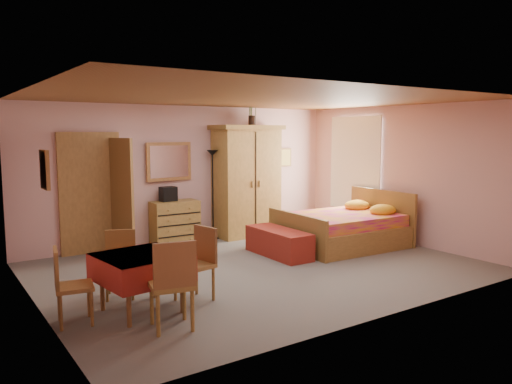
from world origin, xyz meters
TOP-DOWN VIEW (x-y plane):
  - floor at (0.00, 0.00)m, footprint 6.50×6.50m
  - ceiling at (0.00, 0.00)m, footprint 6.50×6.50m
  - wall_back at (0.00, 2.50)m, footprint 6.50×0.10m
  - wall_front at (0.00, -2.50)m, footprint 6.50×0.10m
  - wall_left at (-3.25, 0.00)m, footprint 0.10×5.00m
  - wall_right at (3.25, 0.00)m, footprint 0.10×5.00m
  - doorway at (-1.90, 2.47)m, footprint 1.06×0.12m
  - window at (3.21, 1.20)m, footprint 0.08×1.40m
  - picture_left at (-3.22, -0.60)m, footprint 0.04×0.32m
  - picture_back at (2.35, 2.47)m, footprint 0.30×0.04m
  - chest_of_drawers at (-0.42, 2.24)m, footprint 0.88×0.46m
  - wall_mirror at (-0.42, 2.45)m, footprint 0.92×0.10m
  - stereo at (-0.52, 2.29)m, footprint 0.30×0.22m
  - floor_lamp at (0.42, 2.28)m, footprint 0.25×0.25m
  - wardrobe at (1.15, 2.18)m, footprint 1.44×0.77m
  - sunflower_vase at (1.33, 2.25)m, footprint 0.22×0.22m
  - bed at (2.06, 0.39)m, footprint 2.22×1.79m
  - bench at (0.68, 0.46)m, footprint 0.53×1.36m
  - dining_table at (-2.25, -0.79)m, footprint 1.04×1.04m
  - chair_south at (-2.18, -1.44)m, footprint 0.53×0.53m
  - chair_north at (-2.29, -0.14)m, footprint 0.50×0.50m
  - chair_west at (-3.00, -0.74)m, footprint 0.45×0.45m
  - chair_east at (-1.57, -0.78)m, footprint 0.49×0.49m

SIDE VIEW (x-z plane):
  - floor at x=0.00m, z-range 0.00..0.00m
  - bench at x=0.68m, z-range 0.00..0.45m
  - dining_table at x=-2.25m, z-range 0.00..0.68m
  - chest_of_drawers at x=-0.42m, z-range 0.00..0.82m
  - chair_north at x=-2.29m, z-range 0.00..0.84m
  - chair_west at x=-3.00m, z-range 0.00..0.85m
  - chair_east at x=-1.57m, z-range 0.00..0.92m
  - chair_south at x=-2.18m, z-range 0.00..0.98m
  - bed at x=2.06m, z-range 0.00..0.99m
  - floor_lamp at x=0.42m, z-range 0.00..1.75m
  - stereo at x=-0.52m, z-range 0.82..1.09m
  - doorway at x=-1.90m, z-range -0.05..2.10m
  - wardrobe at x=1.15m, z-range 0.00..2.24m
  - wall_back at x=0.00m, z-range 0.00..2.60m
  - wall_front at x=0.00m, z-range 0.00..2.60m
  - wall_left at x=-3.25m, z-range 0.00..2.60m
  - wall_right at x=3.25m, z-range 0.00..2.60m
  - window at x=3.21m, z-range 0.48..2.42m
  - picture_back at x=2.35m, z-range 1.35..1.75m
  - wall_mirror at x=-0.42m, z-range 1.19..1.91m
  - picture_left at x=-3.22m, z-range 1.49..1.91m
  - sunflower_vase at x=1.33m, z-range 2.24..2.78m
  - ceiling at x=0.00m, z-range 2.60..2.60m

